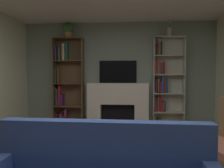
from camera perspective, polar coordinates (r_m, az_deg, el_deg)
wall_back_accent at (r=5.59m, az=1.55°, el=2.10°), size 4.77×0.06×2.60m
fireplace at (r=5.49m, az=1.44°, el=-5.24°), size 1.57×0.55×1.12m
tv at (r=5.53m, az=1.51°, el=3.12°), size 0.90×0.06×0.54m
bookshelf_left at (r=5.69m, az=-11.55°, el=-0.27°), size 0.72×0.28×2.22m
bookshelf_right at (r=5.52m, az=13.05°, el=-0.23°), size 0.72×0.27×2.22m
potted_plant at (r=5.71m, az=-11.01°, el=13.27°), size 0.26×0.26×0.36m
vase_with_flowers at (r=5.56m, az=14.25°, el=12.83°), size 0.10×0.10×0.36m
coffee_table at (r=2.85m, az=-0.93°, el=-18.70°), size 0.81×0.52×0.38m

